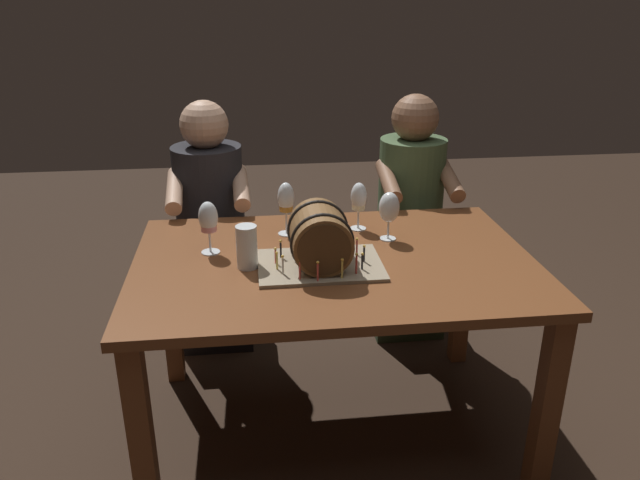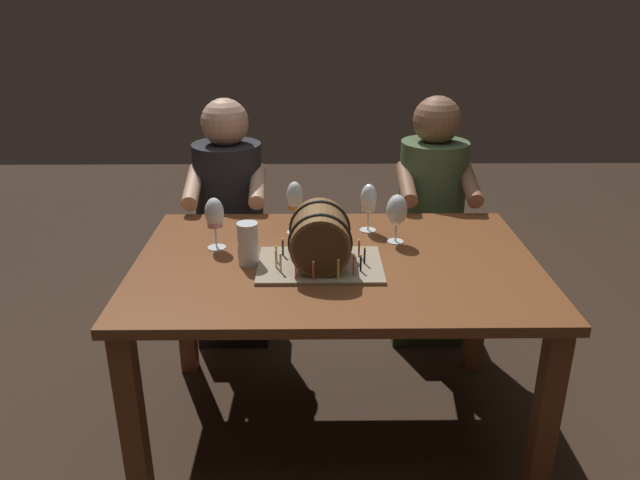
# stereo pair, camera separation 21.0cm
# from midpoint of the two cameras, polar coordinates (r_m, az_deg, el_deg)

# --- Properties ---
(ground_plane) EXTENTS (8.00, 8.00, 0.00)m
(ground_plane) POSITION_cam_midpoint_polar(r_m,az_deg,el_deg) (2.59, 3.76, -16.99)
(ground_plane) COLOR #332319
(dining_table) EXTENTS (1.43, 0.96, 0.74)m
(dining_table) POSITION_cam_midpoint_polar(r_m,az_deg,el_deg) (2.24, 4.17, -4.22)
(dining_table) COLOR brown
(dining_table) RESTS_ON ground
(barrel_cake) EXTENTS (0.43, 0.30, 0.22)m
(barrel_cake) POSITION_cam_midpoint_polar(r_m,az_deg,el_deg) (2.10, 2.86, -0.07)
(barrel_cake) COLOR gray
(barrel_cake) RESTS_ON dining_table
(wine_glass_amber) EXTENTS (0.07, 0.07, 0.21)m
(wine_glass_amber) POSITION_cam_midpoint_polar(r_m,az_deg,el_deg) (2.38, 0.17, 3.77)
(wine_glass_amber) COLOR white
(wine_glass_amber) RESTS_ON dining_table
(wine_glass_empty) EXTENTS (0.08, 0.08, 0.19)m
(wine_glass_empty) POSITION_cam_midpoint_polar(r_m,az_deg,el_deg) (2.33, 9.71, 2.65)
(wine_glass_empty) COLOR white
(wine_glass_empty) RESTS_ON dining_table
(wine_glass_white) EXTENTS (0.07, 0.07, 0.19)m
(wine_glass_white) POSITION_cam_midpoint_polar(r_m,az_deg,el_deg) (2.43, 7.02, 3.61)
(wine_glass_white) COLOR white
(wine_glass_white) RESTS_ON dining_table
(wine_glass_rose) EXTENTS (0.07, 0.07, 0.20)m
(wine_glass_rose) POSITION_cam_midpoint_polar(r_m,az_deg,el_deg) (2.26, -7.14, 2.21)
(wine_glass_rose) COLOR white
(wine_glass_rose) RESTS_ON dining_table
(beer_pint) EXTENTS (0.07, 0.07, 0.15)m
(beer_pint) POSITION_cam_midpoint_polar(r_m,az_deg,el_deg) (2.14, -3.90, -0.61)
(beer_pint) COLOR white
(beer_pint) RESTS_ON dining_table
(person_seated_left) EXTENTS (0.37, 0.46, 1.19)m
(person_seated_left) POSITION_cam_midpoint_polar(r_m,az_deg,el_deg) (2.97, -6.23, 0.50)
(person_seated_left) COLOR black
(person_seated_left) RESTS_ON ground
(person_seated_right) EXTENTS (0.36, 0.45, 1.20)m
(person_seated_right) POSITION_cam_midpoint_polar(r_m,az_deg,el_deg) (3.03, 12.04, 0.61)
(person_seated_right) COLOR #2A3A24
(person_seated_right) RESTS_ON ground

